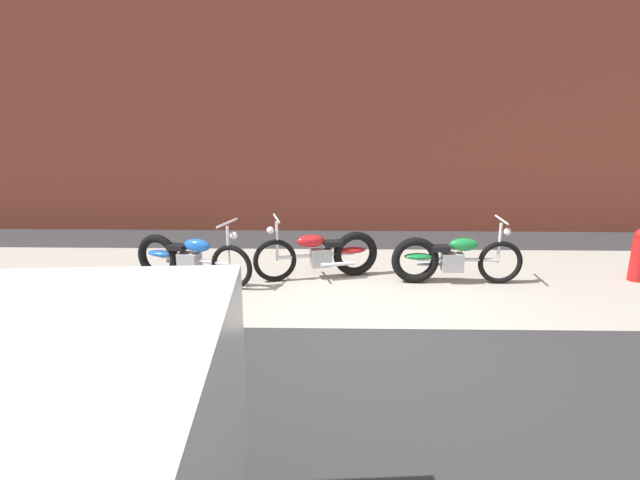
{
  "coord_description": "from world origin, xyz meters",
  "views": [
    {
      "loc": [
        -0.39,
        -5.72,
        2.7
      ],
      "look_at": [
        -0.54,
        1.42,
        0.75
      ],
      "focal_mm": 28.25,
      "sensor_mm": 36.0,
      "label": 1
    }
  ],
  "objects": [
    {
      "name": "motorcycle_green",
      "position": [
        1.42,
        1.68,
        0.4
      ],
      "size": [
        2.01,
        0.58,
        1.03
      ],
      "rotation": [
        0.0,
        0.0,
        -0.01
      ],
      "color": "black",
      "rests_on": "ground"
    },
    {
      "name": "motorcycle_blue",
      "position": [
        -2.62,
        1.62,
        0.4
      ],
      "size": [
        1.94,
        0.84,
        1.03
      ],
      "rotation": [
        0.0,
        0.0,
        -0.31
      ],
      "color": "black",
      "rests_on": "ground"
    },
    {
      "name": "motorcycle_red",
      "position": [
        -0.46,
        1.89,
        0.4
      ],
      "size": [
        1.97,
        0.74,
        1.03
      ],
      "rotation": [
        0.0,
        0.0,
        3.39
      ],
      "color": "black",
      "rests_on": "ground"
    },
    {
      "name": "sidewalk_slab",
      "position": [
        0.0,
        1.75,
        0.0
      ],
      "size": [
        36.0,
        3.5,
        0.01
      ],
      "primitive_type": "cube",
      "color": "#9E998E",
      "rests_on": "ground"
    },
    {
      "name": "brick_building_wall",
      "position": [
        0.0,
        5.2,
        2.39
      ],
      "size": [
        36.0,
        0.5,
        4.77
      ],
      "primitive_type": "cube",
      "color": "brown",
      "rests_on": "ground"
    },
    {
      "name": "fire_hydrant",
      "position": [
        4.41,
        1.85,
        0.42
      ],
      "size": [
        0.22,
        0.22,
        0.84
      ],
      "color": "red",
      "rests_on": "ground"
    },
    {
      "name": "ground_plane",
      "position": [
        0.0,
        0.0,
        0.0
      ],
      "size": [
        80.0,
        80.0,
        0.0
      ],
      "primitive_type": "plane",
      "color": "#2D2D30"
    }
  ]
}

